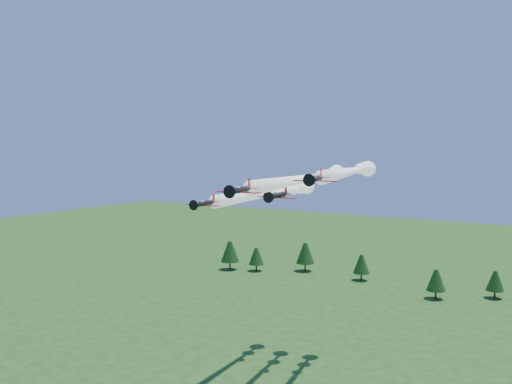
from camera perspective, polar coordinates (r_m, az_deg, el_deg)
The scene contains 5 objects.
plane_lead at distance 119.31m, azimuth 5.28°, elevation 1.39°, with size 13.48×60.98×3.70m.
plane_left at distance 127.71m, azimuth 2.01°, elevation 0.05°, with size 8.22×52.47×3.70m.
plane_right at distance 121.80m, azimuth 9.64°, elevation 2.08°, with size 13.90×52.01×3.70m.
plane_slot at distance 105.10m, azimuth 2.16°, elevation -0.35°, with size 7.57×8.22×2.65m.
treeline at distance 203.88m, azimuth 16.63°, elevation -7.81°, with size 165.03×20.95×11.49m.
Camera 1 is at (50.10, -82.46, 50.32)m, focal length 40.00 mm.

